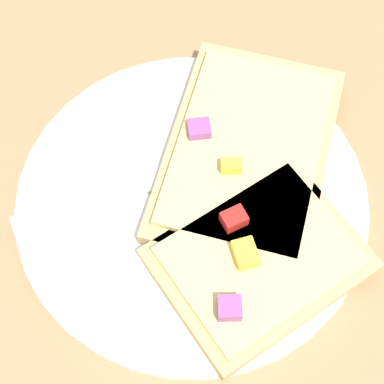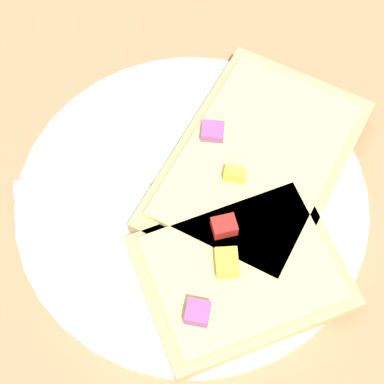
# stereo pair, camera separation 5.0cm
# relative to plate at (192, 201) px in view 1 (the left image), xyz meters

# --- Properties ---
(ground_plane) EXTENTS (4.00, 4.00, 0.00)m
(ground_plane) POSITION_rel_plate_xyz_m (0.00, 0.00, -0.01)
(ground_plane) COLOR #9E7A51
(plate) EXTENTS (0.28, 0.28, 0.01)m
(plate) POSITION_rel_plate_xyz_m (0.00, 0.00, 0.00)
(plate) COLOR white
(plate) RESTS_ON ground
(fork) EXTENTS (0.19, 0.12, 0.01)m
(fork) POSITION_rel_plate_xyz_m (-0.00, 0.03, 0.01)
(fork) COLOR silver
(fork) RESTS_ON plate
(knife) EXTENTS (0.18, 0.11, 0.01)m
(knife) POSITION_rel_plate_xyz_m (0.06, 0.00, 0.01)
(knife) COLOR silver
(knife) RESTS_ON plate
(pizza_slice_main) EXTENTS (0.15, 0.21, 0.03)m
(pizza_slice_main) POSITION_rel_plate_xyz_m (-0.04, -0.04, 0.02)
(pizza_slice_main) COLOR tan
(pizza_slice_main) RESTS_ON plate
(pizza_slice_corner) EXTENTS (0.18, 0.18, 0.03)m
(pizza_slice_corner) POSITION_rel_plate_xyz_m (-0.06, 0.05, 0.02)
(pizza_slice_corner) COLOR tan
(pizza_slice_corner) RESTS_ON plate
(crumb_scatter) EXTENTS (0.07, 0.04, 0.01)m
(crumb_scatter) POSITION_rel_plate_xyz_m (-0.00, -0.03, 0.01)
(crumb_scatter) COLOR tan
(crumb_scatter) RESTS_ON plate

